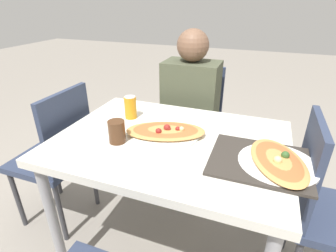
# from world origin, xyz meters

# --- Properties ---
(ground_plane) EXTENTS (14.00, 14.00, 0.00)m
(ground_plane) POSITION_xyz_m (0.00, 0.00, 0.00)
(ground_plane) COLOR gray
(dining_table) EXTENTS (1.09, 0.80, 0.76)m
(dining_table) POSITION_xyz_m (0.00, 0.00, 0.68)
(dining_table) COLOR silver
(dining_table) RESTS_ON ground_plane
(chair_far_seated) EXTENTS (0.40, 0.40, 0.92)m
(chair_far_seated) POSITION_xyz_m (-0.08, 0.73, 0.52)
(chair_far_seated) COLOR #2D3851
(chair_far_seated) RESTS_ON ground_plane
(chair_side_left) EXTENTS (0.40, 0.40, 0.92)m
(chair_side_left) POSITION_xyz_m (-0.73, 0.00, 0.52)
(chair_side_left) COLOR #2D3851
(chair_side_left) RESTS_ON ground_plane
(chair_side_right) EXTENTS (0.40, 0.40, 0.92)m
(chair_side_right) POSITION_xyz_m (0.73, 0.07, 0.52)
(chair_side_right) COLOR #2D3851
(chair_side_right) RESTS_ON ground_plane
(person_seated) EXTENTS (0.37, 0.27, 1.20)m
(person_seated) POSITION_xyz_m (-0.08, 0.62, 0.71)
(person_seated) COLOR #2D2D38
(person_seated) RESTS_ON ground_plane
(pizza_main) EXTENTS (0.43, 0.33, 0.06)m
(pizza_main) POSITION_xyz_m (-0.04, 0.02, 0.78)
(pizza_main) COLOR white
(pizza_main) RESTS_ON dining_table
(soda_can) EXTENTS (0.07, 0.07, 0.12)m
(soda_can) POSITION_xyz_m (-0.29, 0.15, 0.82)
(soda_can) COLOR orange
(soda_can) RESTS_ON dining_table
(drink_glass) EXTENTS (0.08, 0.08, 0.11)m
(drink_glass) POSITION_xyz_m (-0.22, -0.12, 0.81)
(drink_glass) COLOR #4C2D19
(drink_glass) RESTS_ON dining_table
(serving_tray) EXTENTS (0.39, 0.34, 0.01)m
(serving_tray) POSITION_xyz_m (0.41, -0.07, 0.77)
(serving_tray) COLOR #332D28
(serving_tray) RESTS_ON dining_table
(pizza_second) EXTENTS (0.31, 0.40, 0.06)m
(pizza_second) POSITION_xyz_m (0.48, -0.07, 0.78)
(pizza_second) COLOR white
(pizza_second) RESTS_ON dining_table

